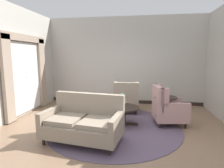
{
  "coord_description": "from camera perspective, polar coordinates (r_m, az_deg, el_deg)",
  "views": [
    {
      "loc": [
        0.68,
        -4.11,
        1.77
      ],
      "look_at": [
        -0.11,
        0.66,
        1.04
      ],
      "focal_mm": 29.65,
      "sensor_mm": 36.0,
      "label": 1
    }
  ],
  "objects": [
    {
      "name": "settee",
      "position": [
        3.98,
        -8.75,
        -11.62
      ],
      "size": [
        1.69,
        1.06,
        0.97
      ],
      "rotation": [
        0.0,
        0.0,
        -0.13
      ],
      "color": "gray",
      "rests_on": "ground"
    },
    {
      "name": "armchair_near_window",
      "position": [
        5.04,
        16.52,
        -7.06
      ],
      "size": [
        0.89,
        0.86,
        1.02
      ],
      "rotation": [
        0.0,
        0.0,
        1.72
      ],
      "color": "tan",
      "rests_on": "ground"
    },
    {
      "name": "porcelain_vase",
      "position": [
        4.78,
        3.18,
        -5.28
      ],
      "size": [
        0.18,
        0.18,
        0.34
      ],
      "color": "#4C7A66",
      "rests_on": "coffee_table"
    },
    {
      "name": "side_table",
      "position": [
        5.06,
        16.09,
        -6.95
      ],
      "size": [
        0.58,
        0.58,
        0.72
      ],
      "color": "black",
      "rests_on": "ground"
    },
    {
      "name": "coffee_table",
      "position": [
        4.8,
        3.68,
        -8.18
      ],
      "size": [
        0.79,
        0.79,
        0.48
      ],
      "color": "black",
      "rests_on": "ground"
    },
    {
      "name": "window_with_curtains",
      "position": [
        6.18,
        -24.93,
        3.33
      ],
      "size": [
        0.12,
        2.0,
        2.37
      ],
      "color": "silver"
    },
    {
      "name": "baseboard_back",
      "position": [
        7.1,
        3.63,
        -5.32
      ],
      "size": [
        5.79,
        0.03,
        0.12
      ],
      "primitive_type": "cube",
      "color": "black",
      "rests_on": "ground"
    },
    {
      "name": "wall_left",
      "position": [
        6.1,
        -26.59,
        6.08
      ],
      "size": [
        0.08,
        3.93,
        3.19
      ],
      "primitive_type": "cube",
      "color": "#BCB7AD",
      "rests_on": "ground"
    },
    {
      "name": "ground",
      "position": [
        4.52,
        0.01,
        -14.42
      ],
      "size": [
        8.1,
        8.1,
        0.0
      ],
      "primitive_type": "plane",
      "color": "#896B51"
    },
    {
      "name": "area_rug",
      "position": [
        4.8,
        0.61,
        -12.97
      ],
      "size": [
        3.32,
        3.32,
        0.01
      ],
      "primitive_type": "cylinder",
      "color": "#5B4C60",
      "rests_on": "ground"
    },
    {
      "name": "wall_back",
      "position": [
        6.95,
        3.8,
        7.17
      ],
      "size": [
        5.95,
        0.08,
        3.19
      ],
      "primitive_type": "cube",
      "color": "#BCB7AD",
      "rests_on": "ground"
    },
    {
      "name": "armchair_near_sideboard",
      "position": [
        5.88,
        4.45,
        -4.71
      ],
      "size": [
        0.8,
        0.93,
        0.99
      ],
      "rotation": [
        0.0,
        0.0,
        3.19
      ],
      "color": "gray",
      "rests_on": "ground"
    }
  ]
}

